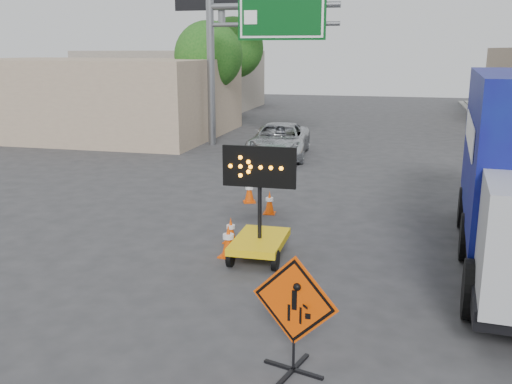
% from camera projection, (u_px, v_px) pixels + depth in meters
% --- Properties ---
extents(ground, '(100.00, 100.00, 0.00)m').
position_uv_depth(ground, '(235.00, 335.00, 9.24)').
color(ground, '#2D2D30').
rests_on(ground, ground).
extents(storefront_left_near, '(14.00, 10.00, 4.00)m').
position_uv_depth(storefront_left_near, '(93.00, 97.00, 30.93)').
color(storefront_left_near, tan).
rests_on(storefront_left_near, ground).
extents(storefront_left_far, '(12.00, 10.00, 4.40)m').
position_uv_depth(storefront_left_far, '(174.00, 80.00, 44.27)').
color(storefront_left_far, gray).
rests_on(storefront_left_far, ground).
extents(highway_gantry, '(6.18, 0.38, 6.90)m').
position_uv_depth(highway_gantry, '(253.00, 36.00, 25.94)').
color(highway_gantry, slate).
rests_on(highway_gantry, ground).
extents(billboard, '(6.10, 0.54, 9.85)m').
position_uv_depth(billboard, '(223.00, 0.00, 33.77)').
color(billboard, slate).
rests_on(billboard, ground).
extents(tree_left_near, '(3.71, 3.71, 6.03)m').
position_uv_depth(tree_left_near, '(208.00, 56.00, 30.83)').
color(tree_left_near, '#4B3320').
rests_on(tree_left_near, ground).
extents(tree_left_far, '(4.10, 4.10, 6.66)m').
position_uv_depth(tree_left_far, '(233.00, 48.00, 38.48)').
color(tree_left_far, '#4B3320').
rests_on(tree_left_far, ground).
extents(construction_sign, '(1.29, 0.92, 1.76)m').
position_uv_depth(construction_sign, '(294.00, 312.00, 7.99)').
color(construction_sign, black).
rests_on(construction_sign, ground).
extents(arrow_board, '(1.60, 1.79, 2.52)m').
position_uv_depth(arrow_board, '(260.00, 234.00, 12.50)').
color(arrow_board, '#E6B90C').
rests_on(arrow_board, ground).
extents(pickup_truck, '(2.83, 5.30, 1.42)m').
position_uv_depth(pickup_truck, '(279.00, 140.00, 24.41)').
color(pickup_truck, silver).
rests_on(pickup_truck, ground).
extents(cone_a, '(0.43, 0.43, 0.75)m').
position_uv_depth(cone_a, '(228.00, 241.00, 12.65)').
color(cone_a, '#DB4304').
rests_on(cone_a, ground).
extents(cone_b, '(0.36, 0.36, 0.63)m').
position_uv_depth(cone_b, '(231.00, 230.00, 13.59)').
color(cone_b, '#DB4304').
rests_on(cone_b, ground).
extents(cone_c, '(0.36, 0.36, 0.66)m').
position_uv_depth(cone_c, '(270.00, 202.00, 16.00)').
color(cone_c, '#DB4304').
rests_on(cone_c, ground).
extents(cone_d, '(0.47, 0.47, 0.71)m').
position_uv_depth(cone_d, '(249.00, 191.00, 17.20)').
color(cone_d, '#DB4304').
rests_on(cone_d, ground).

